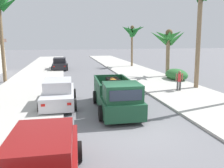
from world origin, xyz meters
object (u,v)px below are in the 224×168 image
object	(u,v)px
pedestrian	(179,80)
hedge_bush	(176,75)
car_left_mid	(59,93)
palm_tree_right_mid	(132,32)
palm_tree_left_fore	(201,1)
palm_tree_right_back	(169,39)
car_left_near	(42,166)
car_right_near	(60,64)
pickup_truck	(116,96)

from	to	relation	value
pedestrian	hedge_bush	bearing A→B (deg)	63.01
car_left_mid	palm_tree_right_mid	bearing A→B (deg)	59.25
palm_tree_left_fore	pedestrian	world-z (taller)	palm_tree_left_fore
car_left_mid	palm_tree_right_mid	xyz separation A→B (m)	(9.85, 16.56, 4.20)
palm_tree_left_fore	hedge_bush	size ratio (longest dim) A/B	2.89
hedge_bush	palm_tree_right_back	bearing A→B (deg)	88.17
car_left_near	hedge_bush	distance (m)	17.17
car_left_near	car_right_near	distance (m)	23.42
palm_tree_left_fore	palm_tree_right_mid	size ratio (longest dim) A/B	1.38
palm_tree_left_fore	car_left_mid	bearing A→B (deg)	-168.36
pickup_truck	palm_tree_left_fore	xyz separation A→B (m)	(7.36, 3.90, 5.81)
car_right_near	palm_tree_right_back	world-z (taller)	palm_tree_right_back
car_left_mid	pedestrian	bearing A→B (deg)	8.66
car_right_near	pedestrian	distance (m)	17.02
car_right_near	car_left_mid	world-z (taller)	same
pickup_truck	palm_tree_left_fore	size ratio (longest dim) A/B	0.65
car_left_mid	palm_tree_right_back	xyz separation A→B (m)	(10.86, 7.71, 3.17)
car_left_near	car_right_near	xyz separation A→B (m)	(0.06, 23.42, 0.00)
palm_tree_left_fore	palm_tree_right_mid	bearing A→B (deg)	92.35
pickup_truck	car_right_near	distance (m)	17.95
pedestrian	palm_tree_left_fore	bearing A→B (deg)	24.50
car_right_near	pedestrian	world-z (taller)	pedestrian
pickup_truck	hedge_bush	xyz separation A→B (m)	(7.72, 7.38, -0.26)
car_left_mid	palm_tree_right_back	distance (m)	13.69
palm_tree_left_fore	palm_tree_right_mid	world-z (taller)	palm_tree_left_fore
car_right_near	pedestrian	bearing A→B (deg)	-58.98
pickup_truck	pedestrian	xyz separation A→B (m)	(5.52, 3.06, 0.10)
car_left_near	car_left_mid	xyz separation A→B (m)	(0.24, 7.52, 0.00)
car_left_mid	palm_tree_right_back	size ratio (longest dim) A/B	0.89
palm_tree_right_back	hedge_bush	world-z (taller)	palm_tree_right_back
pickup_truck	car_right_near	bearing A→B (deg)	100.45
pickup_truck	palm_tree_left_fore	world-z (taller)	palm_tree_left_fore
palm_tree_left_fore	palm_tree_right_back	world-z (taller)	palm_tree_left_fore
car_right_near	palm_tree_right_mid	bearing A→B (deg)	3.76
pickup_truck	car_left_near	xyz separation A→B (m)	(-3.32, -5.77, -0.10)
car_left_near	palm_tree_left_fore	world-z (taller)	palm_tree_left_fore
pickup_truck	palm_tree_right_back	world-z (taller)	palm_tree_right_back
car_right_near	hedge_bush	world-z (taller)	car_right_near
hedge_bush	palm_tree_left_fore	bearing A→B (deg)	-95.80
car_left_mid	hedge_bush	bearing A→B (deg)	27.55
palm_tree_left_fore	palm_tree_right_back	xyz separation A→B (m)	(0.42, 5.56, -2.74)
car_left_mid	hedge_bush	size ratio (longest dim) A/B	1.54
pickup_truck	palm_tree_right_back	xyz separation A→B (m)	(7.78, 9.46, 3.07)
palm_tree_right_back	palm_tree_right_mid	bearing A→B (deg)	96.52
palm_tree_left_fore	car_right_near	bearing A→B (deg)	127.69
palm_tree_right_mid	pedestrian	xyz separation A→B (m)	(-1.26, -15.25, -4.00)
car_right_near	hedge_bush	xyz separation A→B (m)	(10.97, -10.27, -0.16)
hedge_bush	pedestrian	world-z (taller)	pedestrian
palm_tree_right_mid	hedge_bush	xyz separation A→B (m)	(0.94, -10.93, -4.36)
car_left_near	palm_tree_left_fore	distance (m)	15.57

